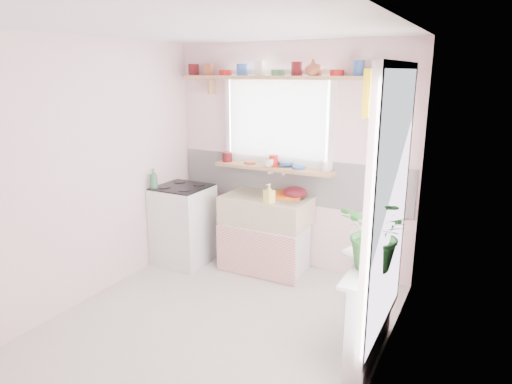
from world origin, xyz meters
The scene contains 19 objects.
room centered at (0.66, 0.86, 1.37)m, with size 3.20×3.20×3.20m.
sink_unit centered at (-0.15, 1.29, 0.43)m, with size 0.95×0.65×1.11m.
cooker centered at (-1.10, 1.05, 0.46)m, with size 0.58×0.58×0.93m.
radiator_ledge centered at (1.30, 0.20, 0.40)m, with size 0.22×0.95×0.78m.
windowsill centered at (-0.15, 1.48, 1.14)m, with size 1.40×0.22×0.04m, color tan.
pine_shelf centered at (0.00, 1.47, 2.12)m, with size 2.52×0.24×0.04m, color tan.
shelf_crockery centered at (-0.04, 1.47, 2.19)m, with size 2.47×0.11×0.12m.
sill_crockery centered at (-0.15, 1.48, 1.22)m, with size 1.35×0.11×0.12m.
dish_tray centered at (0.02, 1.39, 0.87)m, with size 0.37×0.28×0.04m, color orange.
colander centered at (0.15, 1.41, 0.91)m, with size 0.27×0.27×0.12m, color #520E18.
jade_plant centered at (1.33, 0.12, 1.06)m, with size 0.52×0.45×0.58m, color #30712D.
fruit_bowl centered at (1.21, 0.24, 0.81)m, with size 0.30×0.30×0.07m, color silver.
herb_pot centered at (1.33, -0.05, 0.89)m, with size 0.12×0.08×0.23m, color #3A692A.
soap_bottle_sink centered at (-0.02, 1.10, 0.95)m, with size 0.09×0.09×0.20m, color #FEF171.
sill_cup centered at (-0.19, 1.42, 1.21)m, with size 0.12×0.12×0.09m, color silver.
sill_bowl centered at (-0.02, 1.54, 1.19)m, with size 0.18×0.18×0.06m, color #3668B0.
shelf_vase centered at (0.31, 1.41, 2.22)m, with size 0.16×0.16×0.16m, color brown.
cooker_bottle centered at (-1.32, 0.83, 1.03)m, with size 0.09×0.09×0.22m, color #3F7F51.
fruit centered at (1.22, 0.24, 0.87)m, with size 0.20×0.14×0.10m.
Camera 1 is at (1.98, -3.02, 2.18)m, focal length 32.00 mm.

